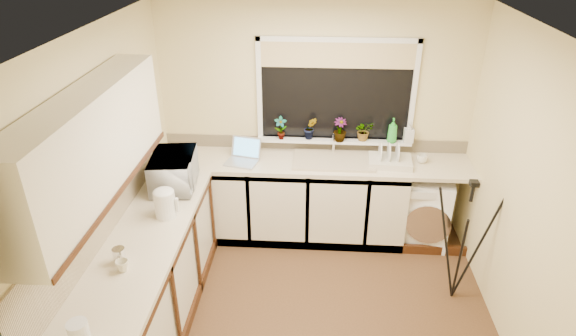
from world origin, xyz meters
The scene contains 33 objects.
floor centered at (0.00, 0.00, 0.00)m, with size 3.20×3.20×0.00m, color brown.
ceiling centered at (0.00, 0.00, 2.45)m, with size 3.20×3.20×0.00m, color white.
wall_back centered at (0.00, 1.50, 1.23)m, with size 3.20×3.20×0.00m, color beige.
wall_left centered at (-1.60, 0.00, 1.23)m, with size 3.00×3.00×0.00m, color beige.
wall_right centered at (1.60, 0.00, 1.23)m, with size 3.00×3.00×0.00m, color beige.
base_cabinet_back centered at (-0.33, 1.20, 0.43)m, with size 2.55×0.60×0.86m, color silver.
base_cabinet_left centered at (-1.30, -0.30, 0.43)m, with size 0.54×2.40×0.86m, color silver.
worktop_back centered at (0.00, 1.20, 0.88)m, with size 3.20×0.60×0.04m, color beige.
worktop_left centered at (-1.30, -0.30, 0.88)m, with size 0.60×2.40×0.04m, color beige.
upper_cabinet centered at (-1.44, -0.45, 1.80)m, with size 0.28×1.90×0.70m, color silver.
splashback_left centered at (-1.59, -0.30, 1.12)m, with size 0.02×2.40×0.45m, color beige.
splashback_back centered at (0.00, 1.49, 0.97)m, with size 3.20×0.02×0.14m, color beige.
window_glass centered at (0.20, 1.49, 1.55)m, with size 1.50×0.02×1.00m, color black.
window_blind centered at (0.20, 1.46, 1.92)m, with size 1.50×0.02×0.25m, color tan.
windowsill centered at (0.20, 1.43, 1.04)m, with size 1.60×0.14×0.03m, color white.
sink centered at (0.20, 1.20, 0.91)m, with size 0.82×0.46×0.03m, color tan.
faucet centered at (0.20, 1.38, 1.02)m, with size 0.03×0.03×0.24m, color silver.
washing_machine centered at (1.17, 1.20, 0.38)m, with size 0.54×0.52×0.76m, color white.
laptop centered at (-0.72, 1.16, 0.96)m, with size 0.37×0.36×0.22m.
kettle centered at (-1.21, 0.10, 1.01)m, with size 0.17×0.17×0.23m, color white.
dish_rack centered at (0.77, 1.18, 0.93)m, with size 0.43×0.32×0.06m, color beige.
tripod centered at (1.31, 0.30, 0.61)m, with size 0.60×0.60×1.21m, color black, non-canonical shape.
glass_jug centered at (-1.30, -1.28, 0.99)m, with size 0.12×0.12×0.17m, color white.
steel_jar centered at (-1.36, -0.53, 0.96)m, with size 0.09×0.09×0.12m, color silver.
microwave centered at (-1.27, 0.61, 1.05)m, with size 0.56×0.38×0.31m, color white.
plant_a centered at (-0.35, 1.39, 1.17)m, with size 0.13×0.09×0.24m, color #999999.
plant_b centered at (-0.05, 1.42, 1.17)m, with size 0.13×0.11×0.24m, color #999999.
plant_c centered at (0.26, 1.39, 1.17)m, with size 0.14×0.14×0.24m, color #999999.
plant_d centered at (0.51, 1.43, 1.16)m, with size 0.19×0.16×0.21m, color #999999.
soap_bottle_green centered at (0.79, 1.39, 1.18)m, with size 0.10×0.10×0.26m, color green.
soap_bottle_clear centered at (0.96, 1.41, 1.16)m, with size 0.10×0.10×0.21m, color #999999.
cup_back centered at (1.09, 1.24, 0.94)m, with size 0.11×0.11×0.09m, color silver.
cup_left centered at (-1.31, -0.61, 0.94)m, with size 0.09×0.09×0.09m, color beige.
Camera 1 is at (0.03, -3.22, 3.12)m, focal length 30.17 mm.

